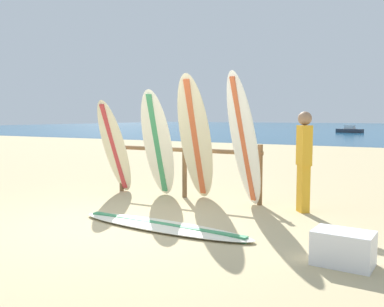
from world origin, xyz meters
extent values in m
plane|color=tan|center=(0.00, 0.00, 0.00)|extent=(120.00, 120.00, 0.00)
cylinder|color=brown|center=(-1.71, 2.22, 0.53)|extent=(0.09, 0.09, 1.06)
cylinder|color=brown|center=(-0.21, 2.22, 0.53)|extent=(0.09, 0.09, 1.06)
cylinder|color=brown|center=(1.29, 2.22, 0.53)|extent=(0.09, 0.09, 1.06)
cylinder|color=brown|center=(-0.21, 2.22, 0.91)|extent=(3.11, 0.08, 0.08)
ellipsoid|color=beige|center=(-1.60, 1.87, 0.94)|extent=(0.56, 0.87, 1.87)
cube|color=#B73338|center=(-1.60, 1.87, 0.94)|extent=(0.12, 0.80, 1.73)
ellipsoid|color=white|center=(-0.63, 1.94, 1.02)|extent=(0.67, 0.87, 2.05)
cube|color=#388C59|center=(-0.63, 1.94, 1.02)|extent=(0.20, 0.76, 1.89)
ellipsoid|color=beige|center=(0.20, 1.90, 1.14)|extent=(0.73, 1.17, 2.28)
cube|color=#CC5933|center=(0.20, 1.90, 1.14)|extent=(0.26, 1.02, 2.10)
ellipsoid|color=white|center=(1.15, 1.80, 1.14)|extent=(0.61, 0.93, 2.28)
cube|color=#CC5933|center=(1.15, 1.80, 1.14)|extent=(0.21, 0.82, 2.10)
ellipsoid|color=silver|center=(0.62, 0.10, 0.04)|extent=(2.82, 0.75, 0.07)
cube|color=#388C59|center=(0.62, 0.10, 0.04)|extent=(2.56, 0.27, 0.08)
cube|color=gold|center=(2.09, 2.03, 0.38)|extent=(0.24, 0.26, 0.76)
cube|color=gold|center=(2.09, 2.03, 1.08)|extent=(0.29, 0.31, 0.64)
sphere|color=#997051|center=(2.09, 2.03, 1.52)|extent=(0.22, 0.22, 0.22)
cube|color=#333842|center=(-2.03, 37.65, 0.18)|extent=(2.57, 1.52, 0.35)
cube|color=silver|center=(-2.03, 37.65, 0.54)|extent=(1.01, 0.80, 0.36)
cube|color=white|center=(3.06, -0.24, 0.18)|extent=(0.63, 0.45, 0.36)
camera|label=1|loc=(3.69, -4.78, 1.55)|focal=39.60mm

